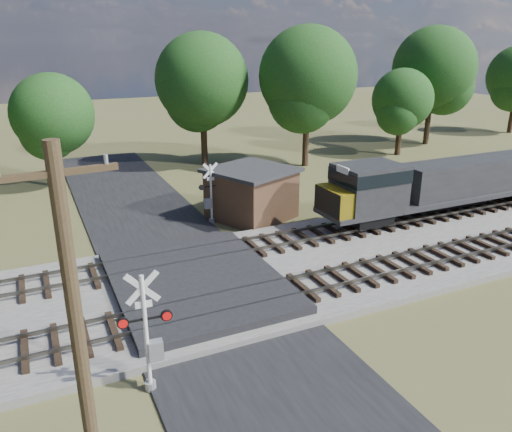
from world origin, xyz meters
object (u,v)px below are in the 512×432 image
utility_pole (80,349)px  equipment_shed (251,193)px  crossing_signal_far (210,199)px  crossing_signal_near (150,342)px

utility_pole → equipment_shed: 21.41m
equipment_shed → crossing_signal_far: bearing=155.1°
crossing_signal_near → equipment_shed: 16.52m
crossing_signal_far → equipment_shed: crossing_signal_far is taller
crossing_signal_near → equipment_shed: size_ratio=0.68×
crossing_signal_near → equipment_shed: bearing=59.9°
utility_pole → crossing_signal_far: bearing=57.9°
utility_pole → crossing_signal_near: bearing=57.2°
crossing_signal_far → equipment_shed: size_ratio=0.62×
utility_pole → equipment_shed: utility_pole is taller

